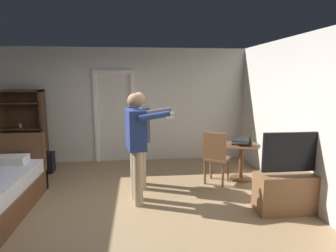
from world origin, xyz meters
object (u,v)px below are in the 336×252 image
(person_blue_shirt, at_px, (137,140))
(laptop, at_px, (240,142))
(side_table, at_px, (241,156))
(suitcase_small, at_px, (42,163))
(suitcase_dark, at_px, (34,164))
(bookshelf, at_px, (23,125))
(person_striped_shirt, at_px, (140,132))
(bottle_on_table, at_px, (251,139))
(tv_flatscreen, at_px, (292,188))
(wooden_chair, at_px, (216,156))

(person_blue_shirt, bearing_deg, laptop, 21.66)
(side_table, relative_size, suitcase_small, 1.44)
(suitcase_dark, distance_m, suitcase_small, 0.19)
(bookshelf, distance_m, person_striped_shirt, 2.99)
(side_table, bearing_deg, bottle_on_table, -29.74)
(tv_flatscreen, bearing_deg, person_blue_shirt, 166.19)
(side_table, relative_size, laptop, 1.64)
(bottle_on_table, xyz_separation_m, wooden_chair, (-0.70, -0.10, -0.27))
(bookshelf, relative_size, laptop, 4.00)
(side_table, bearing_deg, laptop, -139.29)
(side_table, height_order, laptop, laptop)
(wooden_chair, xyz_separation_m, person_blue_shirt, (-1.45, -0.64, 0.47))
(person_blue_shirt, bearing_deg, person_striped_shirt, 84.69)
(suitcase_small, bearing_deg, person_striped_shirt, -29.82)
(side_table, distance_m, person_striped_shirt, 2.02)
(person_striped_shirt, height_order, suitcase_dark, person_striped_shirt)
(tv_flatscreen, height_order, suitcase_small, tv_flatscreen)
(bookshelf, relative_size, bottle_on_table, 6.56)
(bottle_on_table, xyz_separation_m, suitcase_small, (-4.13, 0.93, -0.60))
(bookshelf, distance_m, tv_flatscreen, 5.55)
(side_table, distance_m, laptop, 0.28)
(wooden_chair, xyz_separation_m, person_striped_shirt, (-1.39, 0.04, 0.46))
(person_blue_shirt, relative_size, suitcase_small, 3.58)
(wooden_chair, distance_m, suitcase_dark, 3.64)
(bookshelf, distance_m, wooden_chair, 4.27)
(side_table, bearing_deg, person_striped_shirt, -175.71)
(bookshelf, bearing_deg, laptop, -17.77)
(person_striped_shirt, relative_size, suitcase_small, 3.53)
(person_striped_shirt, bearing_deg, laptop, 3.19)
(side_table, xyz_separation_m, wooden_chair, (-0.56, -0.18, 0.07))
(suitcase_small, bearing_deg, bottle_on_table, -16.62)
(bookshelf, distance_m, suitcase_dark, 1.08)
(laptop, relative_size, suitcase_dark, 0.90)
(bottle_on_table, relative_size, wooden_chair, 0.26)
(tv_flatscreen, xyz_separation_m, side_table, (-0.27, 1.38, 0.12))
(bookshelf, relative_size, suitcase_small, 3.51)
(bookshelf, bearing_deg, person_striped_shirt, -30.90)
(side_table, bearing_deg, suitcase_dark, 170.56)
(laptop, height_order, suitcase_small, laptop)
(person_blue_shirt, height_order, suitcase_dark, person_blue_shirt)
(tv_flatscreen, bearing_deg, bookshelf, 149.93)
(person_blue_shirt, bearing_deg, bottle_on_table, 18.98)
(side_table, relative_size, person_striped_shirt, 0.41)
(side_table, height_order, bottle_on_table, bottle_on_table)
(person_blue_shirt, distance_m, person_striped_shirt, 0.68)
(side_table, bearing_deg, bookshelf, 162.86)
(person_striped_shirt, xyz_separation_m, suitcase_dark, (-2.14, 0.83, -0.77))
(person_blue_shirt, height_order, suitcase_small, person_blue_shirt)
(person_blue_shirt, relative_size, person_striped_shirt, 1.01)
(suitcase_dark, bearing_deg, suitcase_small, 46.11)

